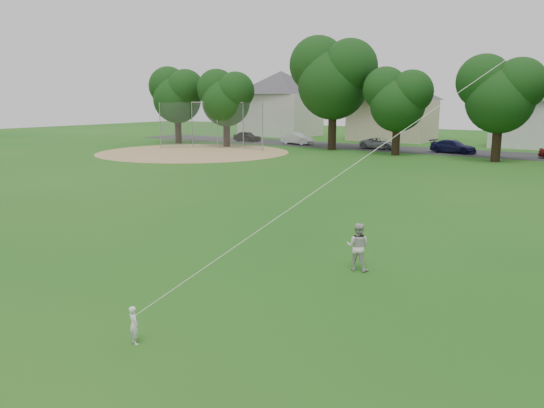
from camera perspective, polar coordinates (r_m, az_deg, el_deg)
The scene contains 10 objects.
ground at distance 13.24m, azimuth -7.79°, elevation -10.86°, with size 160.00×160.00×0.00m, color #125214.
street at distance 51.94m, azimuth 25.12°, elevation 4.72°, with size 90.00×7.00×0.01m, color #2D2D30.
dirt_infield at distance 50.73m, azimuth -8.42°, elevation 5.54°, with size 18.00×18.00×0.02m, color #9E7F51.
toddler at distance 11.48m, azimuth -14.63°, elevation -12.48°, with size 0.30×0.20×0.82m, color silver.
older_boy at distance 15.74m, azimuth 9.22°, elevation -4.56°, with size 0.69×0.54×1.42m, color beige.
kite at distance 12.07m, azimuth 10.78°, elevation 5.55°, with size 3.74×4.56×12.46m.
baseball_backstop at distance 54.15m, azimuth -6.10°, elevation 8.38°, with size 9.90×4.62×4.60m.
tree_row at distance 45.95m, azimuth 25.59°, elevation 11.59°, with size 79.99×9.34×11.32m.
parked_cars at distance 53.25m, azimuth 14.93°, elevation 6.19°, with size 45.67×2.12×1.24m.
house_row at distance 61.91m, azimuth 25.11°, elevation 10.06°, with size 76.59×13.34×10.15m.
Camera 1 is at (8.32, -9.03, 4.96)m, focal length 35.00 mm.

